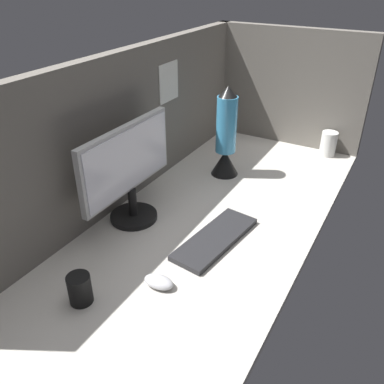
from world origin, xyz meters
The scene contains 9 objects.
ground_plane centered at (0.00, 0.00, -1.50)cm, with size 180.00×80.00×3.00cm, color beige.
cubicle_wall_back centered at (0.05, 37.50, 29.36)cm, with size 180.00×5.50×58.67cm.
cubicle_wall_side centered at (87.50, 0.00, 29.33)cm, with size 5.00×80.00×58.67cm, color slate.
monitor centered at (-15.42, 25.13, 21.17)cm, with size 47.81×18.00×37.36cm.
keyboard centered at (-12.86, -9.33, 1.00)cm, with size 37.00×13.00×2.00cm, color #262628.
mouse centered at (-41.77, -4.61, 1.70)cm, with size 5.60×9.60×3.40cm, color silver.
mug_black_travel centered at (-58.05, 11.62, 4.65)cm, with size 6.85×6.85×9.30cm.
mug_ceramic_white centered at (80.08, -26.31, 6.22)cm, with size 11.84×7.82×12.37cm.
lava_lamp centered at (35.70, 10.32, 17.21)cm, with size 12.53×12.53×41.02cm.
Camera 1 is at (-116.74, -58.76, 86.77)cm, focal length 37.61 mm.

